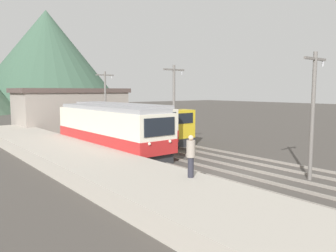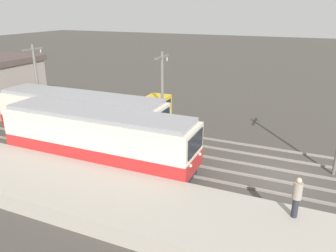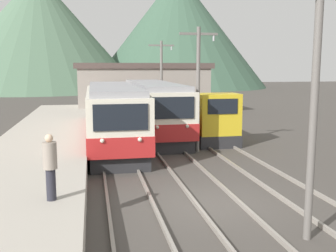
{
  "view_description": "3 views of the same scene",
  "coord_description": "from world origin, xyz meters",
  "px_view_note": "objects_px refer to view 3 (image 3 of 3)",
  "views": [
    {
      "loc": [
        -14.26,
        -11.24,
        4.57
      ],
      "look_at": [
        1.35,
        8.17,
        1.87
      ],
      "focal_mm": 35.0,
      "sensor_mm": 36.0,
      "label": 1
    },
    {
      "loc": [
        -17.67,
        -0.91,
        9.13
      ],
      "look_at": [
        1.41,
        7.34,
        1.6
      ],
      "focal_mm": 35.0,
      "sensor_mm": 36.0,
      "label": 2
    },
    {
      "loc": [
        -3.73,
        -11.88,
        4.46
      ],
      "look_at": [
        0.05,
        7.57,
        1.48
      ],
      "focal_mm": 42.0,
      "sensor_mm": 36.0,
      "label": 3
    }
  ],
  "objects_px": {
    "catenary_mast_mid": "(198,85)",
    "catenary_mast_near": "(314,104)",
    "shunting_locomotive": "(210,122)",
    "person_on_platform": "(50,164)",
    "commuter_train_center": "(153,111)",
    "commuter_train_left": "(113,118)",
    "catenary_mast_far": "(162,79)"
  },
  "relations": [
    {
      "from": "catenary_mast_far",
      "to": "commuter_train_left",
      "type": "bearing_deg",
      "value": -116.47
    },
    {
      "from": "commuter_train_left",
      "to": "catenary_mast_far",
      "type": "distance_m",
      "value": 9.86
    },
    {
      "from": "commuter_train_left",
      "to": "person_on_platform",
      "type": "xyz_separation_m",
      "value": [
        -2.29,
        -11.28,
        0.25
      ]
    },
    {
      "from": "catenary_mast_near",
      "to": "catenary_mast_mid",
      "type": "distance_m",
      "value": 10.9
    },
    {
      "from": "commuter_train_center",
      "to": "person_on_platform",
      "type": "relative_size",
      "value": 7.0
    },
    {
      "from": "catenary_mast_near",
      "to": "catenary_mast_far",
      "type": "height_order",
      "value": "same"
    },
    {
      "from": "commuter_train_center",
      "to": "catenary_mast_near",
      "type": "relative_size",
      "value": 1.98
    },
    {
      "from": "shunting_locomotive",
      "to": "catenary_mast_mid",
      "type": "relative_size",
      "value": 0.76
    },
    {
      "from": "commuter_train_left",
      "to": "person_on_platform",
      "type": "height_order",
      "value": "commuter_train_left"
    },
    {
      "from": "shunting_locomotive",
      "to": "person_on_platform",
      "type": "bearing_deg",
      "value": -124.86
    },
    {
      "from": "commuter_train_center",
      "to": "shunting_locomotive",
      "type": "distance_m",
      "value": 4.33
    },
    {
      "from": "commuter_train_left",
      "to": "catenary_mast_mid",
      "type": "relative_size",
      "value": 1.9
    },
    {
      "from": "commuter_train_center",
      "to": "person_on_platform",
      "type": "distance_m",
      "value": 15.57
    },
    {
      "from": "catenary_mast_mid",
      "to": "commuter_train_left",
      "type": "bearing_deg",
      "value": 152.45
    },
    {
      "from": "commuter_train_center",
      "to": "catenary_mast_far",
      "type": "distance_m",
      "value": 5.77
    },
    {
      "from": "shunting_locomotive",
      "to": "catenary_mast_near",
      "type": "height_order",
      "value": "catenary_mast_near"
    },
    {
      "from": "catenary_mast_mid",
      "to": "catenary_mast_near",
      "type": "bearing_deg",
      "value": -90.0
    },
    {
      "from": "commuter_train_center",
      "to": "catenary_mast_mid",
      "type": "relative_size",
      "value": 1.98
    },
    {
      "from": "commuter_train_left",
      "to": "commuter_train_center",
      "type": "relative_size",
      "value": 0.96
    },
    {
      "from": "commuter_train_center",
      "to": "shunting_locomotive",
      "type": "bearing_deg",
      "value": -45.93
    },
    {
      "from": "commuter_train_center",
      "to": "commuter_train_left",
      "type": "bearing_deg",
      "value": -129.23
    },
    {
      "from": "person_on_platform",
      "to": "catenary_mast_far",
      "type": "bearing_deg",
      "value": 71.69
    },
    {
      "from": "catenary_mast_mid",
      "to": "person_on_platform",
      "type": "distance_m",
      "value": 11.31
    },
    {
      "from": "commuter_train_center",
      "to": "shunting_locomotive",
      "type": "xyz_separation_m",
      "value": [
        3.0,
        -3.1,
        -0.41
      ]
    },
    {
      "from": "commuter_train_left",
      "to": "commuter_train_center",
      "type": "distance_m",
      "value": 4.43
    },
    {
      "from": "catenary_mast_near",
      "to": "commuter_train_center",
      "type": "bearing_deg",
      "value": 95.2
    },
    {
      "from": "shunting_locomotive",
      "to": "catenary_mast_near",
      "type": "xyz_separation_m",
      "value": [
        -1.49,
        -13.48,
        2.35
      ]
    },
    {
      "from": "catenary_mast_near",
      "to": "person_on_platform",
      "type": "distance_m",
      "value": 7.06
    },
    {
      "from": "catenary_mast_far",
      "to": "person_on_platform",
      "type": "bearing_deg",
      "value": -108.31
    },
    {
      "from": "commuter_train_center",
      "to": "person_on_platform",
      "type": "bearing_deg",
      "value": -109.09
    },
    {
      "from": "commuter_train_left",
      "to": "catenary_mast_mid",
      "type": "xyz_separation_m",
      "value": [
        4.31,
        -2.25,
        1.94
      ]
    },
    {
      "from": "commuter_train_center",
      "to": "catenary_mast_near",
      "type": "xyz_separation_m",
      "value": [
        1.51,
        -16.58,
        1.93
      ]
    }
  ]
}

